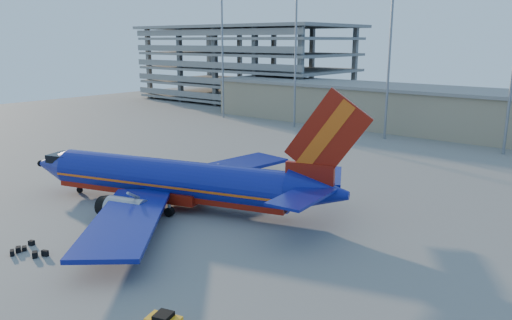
% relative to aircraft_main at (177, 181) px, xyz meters
% --- Properties ---
extents(ground, '(220.00, 220.00, 0.00)m').
position_rel_aircraft_main_xyz_m(ground, '(5.19, 3.48, -2.84)').
color(ground, slate).
rests_on(ground, ground).
extents(terminal_building, '(122.00, 16.00, 8.50)m').
position_rel_aircraft_main_xyz_m(terminal_building, '(15.19, 61.48, 1.48)').
color(terminal_building, gray).
rests_on(terminal_building, ground).
extents(parking_garage, '(62.00, 32.00, 21.40)m').
position_rel_aircraft_main_xyz_m(parking_garage, '(-56.81, 77.53, 8.89)').
color(parking_garage, slate).
rests_on(parking_garage, ground).
extents(light_mast_row, '(101.60, 1.60, 28.65)m').
position_rel_aircraft_main_xyz_m(light_mast_row, '(10.19, 49.48, 14.71)').
color(light_mast_row, gray).
rests_on(light_mast_row, ground).
extents(aircraft_main, '(38.11, 36.07, 13.30)m').
position_rel_aircraft_main_xyz_m(aircraft_main, '(0.00, 0.00, 0.00)').
color(aircraft_main, navy).
rests_on(aircraft_main, ground).
extents(luggage_pile, '(3.66, 2.59, 0.51)m').
position_rel_aircraft_main_xyz_m(luggage_pile, '(-0.67, -16.11, -2.61)').
color(luggage_pile, black).
rests_on(luggage_pile, ground).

